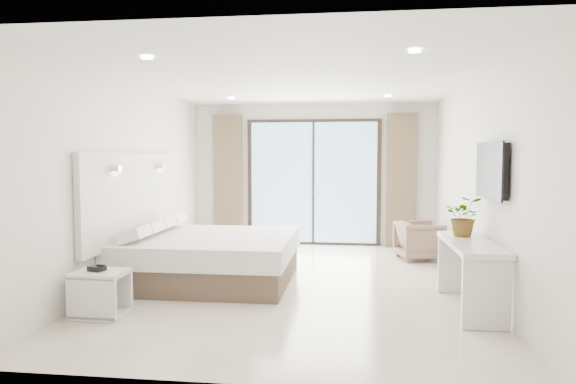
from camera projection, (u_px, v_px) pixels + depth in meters
The scene contains 8 objects.
ground at pixel (296, 283), 6.89m from camera, with size 6.20×6.20×0.00m, color beige.
room_shell at pixel (288, 165), 7.53m from camera, with size 4.62×6.22×2.72m.
bed at pixel (210, 257), 7.01m from camera, with size 2.23×2.13×0.76m.
nightstand at pixel (100, 294), 5.46m from camera, with size 0.54×0.44×0.48m.
phone at pixel (97, 268), 5.45m from camera, with size 0.16×0.12×0.05m, color black.
console_desk at pixel (470, 260), 5.67m from camera, with size 0.48×1.54×0.77m.
plant at pixel (464, 221), 5.99m from camera, with size 0.42×0.47×0.37m, color #33662D.
armchair at pixel (420, 239), 8.45m from camera, with size 0.68×0.63×0.70m, color #846856.
Camera 1 is at (0.72, -6.75, 1.71)m, focal length 32.00 mm.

